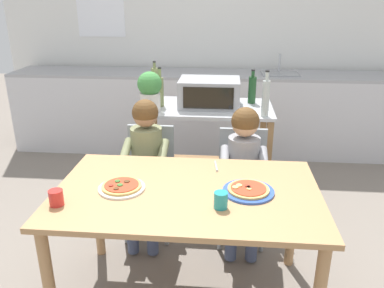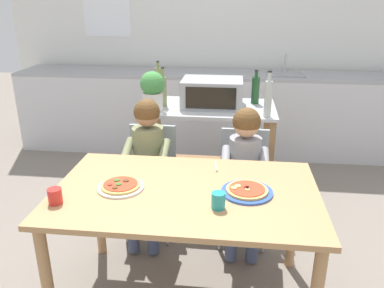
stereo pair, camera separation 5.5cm
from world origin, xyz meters
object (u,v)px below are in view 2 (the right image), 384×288
object	(u,v)px
dining_table	(186,205)
drinking_cup_teal	(218,201)
bottle_clear_vinegar	(268,98)
dining_chair_left	(151,172)
pizza_plate_white	(121,186)
kitchen_island_cart	(209,139)
child_in_grey_shirt	(245,163)
drinking_cup_red	(55,196)
pizza_plate_blue_rimmed	(247,191)
bottle_squat_spirits	(255,90)
child_in_olive_shirt	(147,156)
toaster_oven	(212,93)
bottle_dark_olive_oil	(163,91)
bottle_brown_beer	(158,83)
dining_chair_right	(243,178)
potted_herb_plant	(152,90)
serving_spoon	(216,166)

from	to	relation	value
dining_table	drinking_cup_teal	bearing A→B (deg)	-43.44
bottle_clear_vinegar	dining_chair_left	bearing A→B (deg)	-163.41
pizza_plate_white	kitchen_island_cart	bearing A→B (deg)	72.31
dining_table	child_in_grey_shirt	world-z (taller)	child_in_grey_shirt
drinking_cup_red	dining_chair_left	bearing A→B (deg)	73.43
pizza_plate_blue_rimmed	drinking_cup_teal	size ratio (longest dim) A/B	3.25
bottle_squat_spirits	child_in_olive_shirt	bearing A→B (deg)	-135.40
drinking_cup_teal	pizza_plate_blue_rimmed	bearing A→B (deg)	50.26
bottle_squat_spirits	drinking_cup_red	world-z (taller)	bottle_squat_spirits
kitchen_island_cart	toaster_oven	xyz separation A→B (m)	(0.02, 0.02, 0.39)
pizza_plate_white	pizza_plate_blue_rimmed	xyz separation A→B (m)	(0.68, 0.02, -0.00)
bottle_clear_vinegar	child_in_grey_shirt	distance (m)	0.55
bottle_dark_olive_oil	dining_table	xyz separation A→B (m)	(0.34, -1.19, -0.35)
kitchen_island_cart	toaster_oven	bearing A→B (deg)	40.17
bottle_squat_spirits	bottle_brown_beer	distance (m)	0.83
bottle_dark_olive_oil	bottle_clear_vinegar	distance (m)	0.85
child_in_olive_shirt	drinking_cup_red	distance (m)	0.87
toaster_oven	bottle_clear_vinegar	xyz separation A→B (m)	(0.43, -0.26, 0.04)
bottle_squat_spirits	pizza_plate_white	xyz separation A→B (m)	(-0.76, -1.37, -0.24)
child_in_olive_shirt	pizza_plate_blue_rimmed	world-z (taller)	child_in_olive_shirt
child_in_olive_shirt	drinking_cup_teal	world-z (taller)	child_in_olive_shirt
dining_table	dining_chair_right	bearing A→B (deg)	65.09
potted_herb_plant	bottle_clear_vinegar	bearing A→B (deg)	-4.72
child_in_olive_shirt	toaster_oven	bearing A→B (deg)	56.73
child_in_olive_shirt	child_in_grey_shirt	xyz separation A→B (m)	(0.68, -0.01, -0.01)
drinking_cup_teal	drinking_cup_red	bearing A→B (deg)	-176.86
bottle_dark_olive_oil	bottle_squat_spirits	bearing A→B (deg)	12.55
child_in_grey_shirt	pizza_plate_white	bearing A→B (deg)	-138.30
dining_chair_left	serving_spoon	distance (m)	0.70
kitchen_island_cart	dining_chair_right	xyz separation A→B (m)	(0.29, -0.51, -0.10)
bottle_dark_olive_oil	bottle_clear_vinegar	xyz separation A→B (m)	(0.82, -0.21, 0.02)
child_in_grey_shirt	drinking_cup_red	bearing A→B (deg)	-140.10
dining_chair_left	child_in_olive_shirt	size ratio (longest dim) A/B	0.78
child_in_grey_shirt	drinking_cup_teal	distance (m)	0.78
drinking_cup_red	bottle_brown_beer	bearing A→B (deg)	82.42
bottle_squat_spirits	dining_chair_left	world-z (taller)	bottle_squat_spirits
dining_table	serving_spoon	world-z (taller)	serving_spoon
kitchen_island_cart	child_in_olive_shirt	size ratio (longest dim) A/B	1.03
bottle_brown_beer	drinking_cup_teal	xyz separation A→B (m)	(0.60, -1.58, -0.23)
child_in_olive_shirt	bottle_brown_beer	bearing A→B (deg)	94.56
toaster_oven	child_in_olive_shirt	bearing A→B (deg)	-123.27
toaster_oven	bottle_clear_vinegar	size ratio (longest dim) A/B	1.40
child_in_olive_shirt	drinking_cup_teal	distance (m)	0.95
potted_herb_plant	pizza_plate_white	bearing A→B (deg)	-87.92
pizza_plate_blue_rimmed	drinking_cup_red	bearing A→B (deg)	-167.25
child_in_olive_shirt	child_in_grey_shirt	world-z (taller)	child_in_olive_shirt
toaster_oven	bottle_brown_beer	world-z (taller)	bottle_brown_beer
bottle_squat_spirits	serving_spoon	world-z (taller)	bottle_squat_spirits
bottle_brown_beer	serving_spoon	distance (m)	1.26
bottle_dark_olive_oil	drinking_cup_teal	size ratio (longest dim) A/B	3.76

